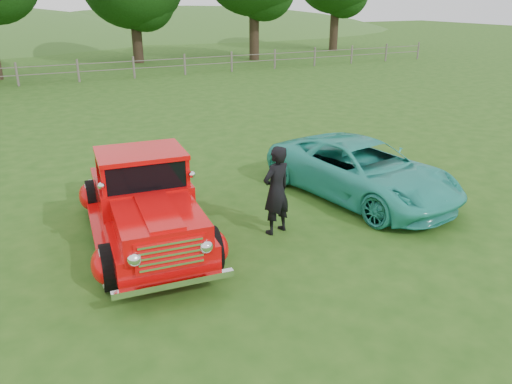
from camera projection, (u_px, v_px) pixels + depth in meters
name	position (u px, v px, depth m)	size (l,w,h in m)	color
ground	(269.00, 265.00, 8.61)	(140.00, 140.00, 0.00)	#254F15
distant_hills	(0.00, 78.00, 58.15)	(116.00, 60.00, 18.00)	#336A27
fence_line	(78.00, 71.00, 26.73)	(48.00, 0.12, 1.20)	#685F58
red_pickup	(144.00, 201.00, 9.24)	(2.54, 5.11, 1.78)	black
teal_sedan	(361.00, 170.00, 11.31)	(2.18, 4.72, 1.31)	teal
man	(276.00, 190.00, 9.51)	(0.64, 0.42, 1.76)	black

